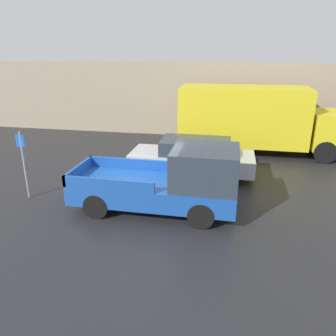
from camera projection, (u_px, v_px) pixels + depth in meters
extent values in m
plane|color=#232326|center=(143.00, 199.00, 11.22)|extent=(60.00, 60.00, 0.00)
cube|color=gray|center=(183.00, 100.00, 18.82)|extent=(28.00, 0.15, 4.14)
cube|color=#194799|center=(154.00, 190.00, 10.30)|extent=(5.09, 1.99, 0.62)
cube|color=#28333D|center=(205.00, 167.00, 9.71)|extent=(1.93, 1.87, 1.14)
cube|color=#194799|center=(128.00, 163.00, 11.21)|extent=(2.80, 0.10, 0.34)
cube|color=#194799|center=(108.00, 185.00, 9.47)|extent=(2.80, 0.10, 0.34)
cube|color=#194799|center=(79.00, 170.00, 10.58)|extent=(0.10, 1.99, 0.34)
cylinder|color=black|center=(206.00, 191.00, 10.92)|extent=(0.77, 0.26, 0.77)
cylinder|color=black|center=(201.00, 215.00, 9.30)|extent=(0.77, 0.26, 0.77)
cylinder|color=black|center=(116.00, 184.00, 11.49)|extent=(0.77, 0.26, 0.77)
cylinder|color=black|center=(96.00, 206.00, 9.87)|extent=(0.77, 0.26, 0.77)
cube|color=#B7BABF|center=(192.00, 161.00, 13.17)|extent=(4.90, 1.85, 0.64)
cube|color=#28333D|center=(196.00, 146.00, 12.94)|extent=(2.69, 1.63, 0.56)
cylinder|color=black|center=(230.00, 163.00, 13.76)|extent=(0.67, 0.22, 0.67)
cylinder|color=black|center=(229.00, 177.00, 12.23)|extent=(0.67, 0.22, 0.67)
cylinder|color=black|center=(159.00, 158.00, 14.30)|extent=(0.67, 0.22, 0.67)
cylinder|color=black|center=(150.00, 171.00, 12.78)|extent=(0.67, 0.22, 0.67)
cube|color=gold|center=(329.00, 130.00, 15.30)|extent=(1.73, 2.34, 1.64)
cube|color=gold|center=(242.00, 115.00, 15.84)|extent=(5.97, 2.47, 2.69)
cylinder|color=black|center=(314.00, 140.00, 16.64)|extent=(0.99, 0.30, 0.99)
cylinder|color=black|center=(325.00, 152.00, 14.61)|extent=(0.99, 0.30, 0.99)
cylinder|color=black|center=(217.00, 135.00, 17.52)|extent=(0.99, 0.30, 0.99)
cylinder|color=black|center=(214.00, 146.00, 15.50)|extent=(0.99, 0.30, 0.99)
cylinder|color=gray|center=(24.00, 166.00, 10.94)|extent=(0.07, 0.07, 2.32)
cube|color=blue|center=(20.00, 141.00, 10.63)|extent=(0.30, 0.02, 0.40)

